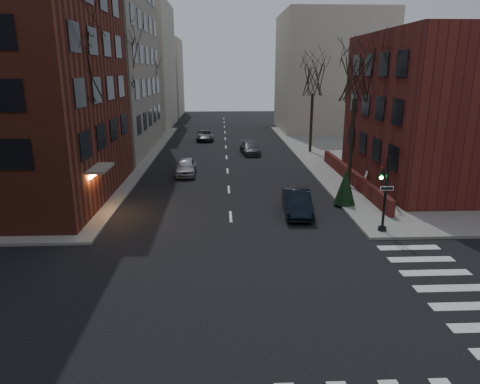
% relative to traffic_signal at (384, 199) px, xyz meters
% --- Properties ---
extents(ground, '(160.00, 160.00, 0.00)m').
position_rel_traffic_signal_xyz_m(ground, '(-7.94, -8.99, -1.91)').
color(ground, black).
rests_on(ground, ground).
extents(building_left_tan, '(18.00, 18.00, 28.00)m').
position_rel_traffic_signal_xyz_m(building_left_tan, '(-24.94, 25.01, 12.09)').
color(building_left_tan, gray).
rests_on(building_left_tan, ground).
extents(building_right_brick, '(12.00, 14.00, 11.00)m').
position_rel_traffic_signal_xyz_m(building_right_brick, '(8.56, 10.01, 3.59)').
color(building_right_brick, '#581E19').
rests_on(building_right_brick, ground).
extents(low_wall_right, '(0.35, 16.00, 1.00)m').
position_rel_traffic_signal_xyz_m(low_wall_right, '(1.36, 10.01, -1.26)').
color(low_wall_right, '#581E19').
rests_on(low_wall_right, sidewalk_far_right).
extents(building_distant_la, '(14.00, 16.00, 18.00)m').
position_rel_traffic_signal_xyz_m(building_distant_la, '(-22.94, 46.01, 7.09)').
color(building_distant_la, '#BAB39E').
rests_on(building_distant_la, ground).
extents(building_distant_ra, '(14.00, 14.00, 16.00)m').
position_rel_traffic_signal_xyz_m(building_distant_ra, '(7.06, 41.01, 6.09)').
color(building_distant_ra, '#BAB39E').
rests_on(building_distant_ra, ground).
extents(building_distant_lb, '(10.00, 12.00, 14.00)m').
position_rel_traffic_signal_xyz_m(building_distant_lb, '(-20.94, 63.01, 5.09)').
color(building_distant_lb, '#BAB39E').
rests_on(building_distant_lb, ground).
extents(traffic_signal, '(0.76, 0.44, 4.00)m').
position_rel_traffic_signal_xyz_m(traffic_signal, '(0.00, 0.00, 0.00)').
color(traffic_signal, black).
rests_on(traffic_signal, sidewalk_far_right).
extents(tree_left_a, '(4.18, 4.18, 10.26)m').
position_rel_traffic_signal_xyz_m(tree_left_a, '(-16.74, 5.01, 6.56)').
color(tree_left_a, '#2D231C').
rests_on(tree_left_a, sidewalk_far_left).
extents(tree_left_b, '(4.40, 4.40, 10.80)m').
position_rel_traffic_signal_xyz_m(tree_left_b, '(-16.74, 17.01, 7.00)').
color(tree_left_b, '#2D231C').
rests_on(tree_left_b, sidewalk_far_left).
extents(tree_left_c, '(3.96, 3.96, 9.72)m').
position_rel_traffic_signal_xyz_m(tree_left_c, '(-16.74, 31.01, 6.12)').
color(tree_left_c, '#2D231C').
rests_on(tree_left_c, sidewalk_far_left).
extents(tree_right_a, '(3.96, 3.96, 9.72)m').
position_rel_traffic_signal_xyz_m(tree_right_a, '(0.86, 9.01, 6.12)').
color(tree_right_a, '#2D231C').
rests_on(tree_right_a, sidewalk_far_right).
extents(tree_right_b, '(3.74, 3.74, 9.18)m').
position_rel_traffic_signal_xyz_m(tree_right_b, '(0.86, 23.01, 5.68)').
color(tree_right_b, '#2D231C').
rests_on(tree_right_b, sidewalk_far_right).
extents(streetlamp_near, '(0.36, 0.36, 6.28)m').
position_rel_traffic_signal_xyz_m(streetlamp_near, '(-16.14, 13.01, 2.33)').
color(streetlamp_near, black).
rests_on(streetlamp_near, sidewalk_far_left).
extents(streetlamp_far, '(0.36, 0.36, 6.28)m').
position_rel_traffic_signal_xyz_m(streetlamp_far, '(-16.14, 33.01, 2.33)').
color(streetlamp_far, black).
rests_on(streetlamp_far, sidewalk_far_left).
extents(parked_sedan, '(1.82, 4.48, 1.45)m').
position_rel_traffic_signal_xyz_m(parked_sedan, '(-3.94, 3.33, -1.18)').
color(parked_sedan, black).
rests_on(parked_sedan, ground).
extents(car_lane_silver, '(1.69, 4.08, 1.38)m').
position_rel_traffic_signal_xyz_m(car_lane_silver, '(-11.40, 13.70, -1.22)').
color(car_lane_silver, '#A3A2A8').
rests_on(car_lane_silver, ground).
extents(car_lane_gray, '(2.20, 4.39, 1.22)m').
position_rel_traffic_signal_xyz_m(car_lane_gray, '(-5.47, 22.62, -1.30)').
color(car_lane_gray, '#434348').
rests_on(car_lane_gray, ground).
extents(car_lane_far, '(2.22, 4.56, 1.25)m').
position_rel_traffic_signal_xyz_m(car_lane_far, '(-10.46, 31.86, -1.28)').
color(car_lane_far, '#424247').
rests_on(car_lane_far, ground).
extents(sandwich_board, '(0.51, 0.64, 0.93)m').
position_rel_traffic_signal_xyz_m(sandwich_board, '(2.56, 9.82, -1.29)').
color(sandwich_board, white).
rests_on(sandwich_board, sidewalk_far_right).
extents(evergreen_shrub, '(1.55, 1.55, 2.23)m').
position_rel_traffic_signal_xyz_m(evergreen_shrub, '(-0.64, 4.78, -0.64)').
color(evergreen_shrub, '#16311B').
rests_on(evergreen_shrub, sidewalk_far_right).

